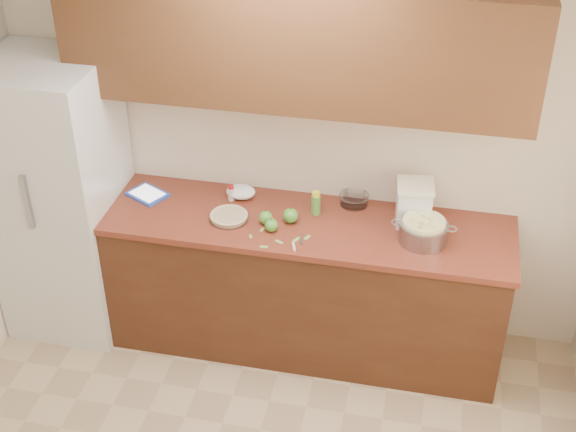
% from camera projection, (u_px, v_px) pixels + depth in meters
% --- Properties ---
extents(room_shell, '(3.60, 3.60, 3.60)m').
position_uv_depth(room_shell, '(216.00, 336.00, 3.31)').
color(room_shell, tan).
rests_on(room_shell, ground).
extents(counter_run, '(2.64, 0.68, 0.92)m').
position_uv_depth(counter_run, '(289.00, 281.00, 4.98)').
color(counter_run, '#472514').
rests_on(counter_run, ground).
extents(upper_cabinets, '(2.60, 0.34, 0.70)m').
position_uv_depth(upper_cabinets, '(296.00, 44.00, 4.29)').
color(upper_cabinets, '#4F2D18').
rests_on(upper_cabinets, room_shell).
extents(fridge, '(0.70, 0.70, 1.80)m').
position_uv_depth(fridge, '(61.00, 199.00, 4.96)').
color(fridge, silver).
rests_on(fridge, ground).
extents(pie, '(0.23, 0.23, 0.04)m').
position_uv_depth(pie, '(229.00, 217.00, 4.72)').
color(pie, silver).
rests_on(pie, counter_run).
extents(colander, '(0.37, 0.28, 0.14)m').
position_uv_depth(colander, '(423.00, 231.00, 4.51)').
color(colander, gray).
rests_on(colander, counter_run).
extents(flour_canister, '(0.23, 0.23, 0.26)m').
position_uv_depth(flour_canister, '(414.00, 203.00, 4.64)').
color(flour_canister, silver).
rests_on(flour_canister, counter_run).
extents(tablet, '(0.29, 0.26, 0.02)m').
position_uv_depth(tablet, '(147.00, 194.00, 4.95)').
color(tablet, blue).
rests_on(tablet, counter_run).
extents(paring_knife, '(0.07, 0.15, 0.01)m').
position_uv_depth(paring_knife, '(295.00, 246.00, 4.50)').
color(paring_knife, gray).
rests_on(paring_knife, counter_run).
extents(lemon_bottle, '(0.06, 0.06, 0.15)m').
position_uv_depth(lemon_bottle, '(316.00, 203.00, 4.74)').
color(lemon_bottle, '#4C8C38').
rests_on(lemon_bottle, counter_run).
extents(cinnamon_shaker, '(0.04, 0.04, 0.10)m').
position_uv_depth(cinnamon_shaker, '(231.00, 193.00, 4.88)').
color(cinnamon_shaker, beige).
rests_on(cinnamon_shaker, counter_run).
extents(vanilla_bottle, '(0.04, 0.04, 0.10)m').
position_uv_depth(vanilla_bottle, '(318.00, 204.00, 4.78)').
color(vanilla_bottle, black).
rests_on(vanilla_bottle, counter_run).
extents(mixing_bowl, '(0.18, 0.18, 0.07)m').
position_uv_depth(mixing_bowl, '(354.00, 199.00, 4.85)').
color(mixing_bowl, silver).
rests_on(mixing_bowl, counter_run).
extents(paper_towel, '(0.20, 0.17, 0.08)m').
position_uv_depth(paper_towel, '(241.00, 192.00, 4.92)').
color(paper_towel, white).
rests_on(paper_towel, counter_run).
extents(apple_left, '(0.08, 0.08, 0.09)m').
position_uv_depth(apple_left, '(266.00, 218.00, 4.67)').
color(apple_left, '#498C2C').
rests_on(apple_left, counter_run).
extents(apple_center, '(0.09, 0.09, 0.10)m').
position_uv_depth(apple_center, '(291.00, 216.00, 4.68)').
color(apple_center, '#498C2C').
rests_on(apple_center, counter_run).
extents(apple_front, '(0.08, 0.08, 0.09)m').
position_uv_depth(apple_front, '(271.00, 225.00, 4.61)').
color(apple_front, '#498C2C').
rests_on(apple_front, counter_run).
extents(peel_a, '(0.04, 0.05, 0.00)m').
position_uv_depth(peel_a, '(296.00, 240.00, 4.55)').
color(peel_a, '#81B658').
rests_on(peel_a, counter_run).
extents(peel_b, '(0.05, 0.02, 0.00)m').
position_uv_depth(peel_b, '(264.00, 247.00, 4.49)').
color(peel_b, '#81B658').
rests_on(peel_b, counter_run).
extents(peel_c, '(0.03, 0.04, 0.00)m').
position_uv_depth(peel_c, '(251.00, 236.00, 4.58)').
color(peel_c, '#81B658').
rests_on(peel_c, counter_run).
extents(peel_d, '(0.04, 0.05, 0.00)m').
position_uv_depth(peel_d, '(307.00, 237.00, 4.57)').
color(peel_d, '#81B658').
rests_on(peel_d, counter_run).
extents(peel_e, '(0.05, 0.04, 0.00)m').
position_uv_depth(peel_e, '(279.00, 242.00, 4.53)').
color(peel_e, '#81B658').
rests_on(peel_e, counter_run).
extents(peel_f, '(0.02, 0.04, 0.00)m').
position_uv_depth(peel_f, '(262.00, 230.00, 4.64)').
color(peel_f, '#81B658').
rests_on(peel_f, counter_run).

